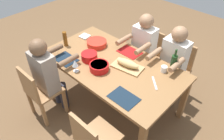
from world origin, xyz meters
TOP-DOWN VIEW (x-y plane):
  - ground_plane at (0.00, 0.00)m, footprint 8.00×8.00m
  - dining_table at (0.00, 0.00)m, footprint 1.90×1.05m
  - chair_near_left at (-0.52, -0.84)m, footprint 0.40×0.40m
  - diner_near_left at (-0.52, -0.66)m, footprint 0.41×0.53m
  - chair_far_right at (0.52, 0.84)m, footprint 0.40×0.40m
  - diner_far_right at (0.52, 0.66)m, footprint 0.41×0.53m
  - chair_near_right at (0.52, -0.84)m, footprint 0.40×0.40m
  - chair_far_center at (0.00, 0.84)m, footprint 0.40×0.40m
  - diner_far_center at (-0.00, 0.66)m, footprint 0.41×0.53m
  - serving_bowl_greens at (-0.28, -0.15)m, footprint 0.21×0.21m
  - serving_bowl_fruit at (-0.46, 0.17)m, footprint 0.29×0.29m
  - serving_bowl_pasta at (-0.03, -0.20)m, footprint 0.25×0.25m
  - cutting_board at (0.20, 0.08)m, footprint 0.43×0.28m
  - bread_loaf at (0.20, 0.08)m, footprint 0.33×0.16m
  - wine_bottle at (0.64, 0.46)m, footprint 0.08×0.08m
  - beer_bottle at (-0.80, -0.15)m, footprint 0.06×0.06m
  - wine_glass at (-0.22, -0.43)m, footprint 0.08×0.08m
  - placemat_near_left at (-0.52, -0.36)m, footprint 0.32×0.23m
  - cup_far_right at (0.58, 0.33)m, footprint 0.08×0.08m
  - placemat_near_right at (0.52, -0.36)m, footprint 0.32×0.23m
  - placemat_far_center at (0.00, 0.36)m, footprint 0.32×0.23m
  - carving_knife at (0.63, 0.07)m, footprint 0.18×0.18m
  - napkin_stack at (-0.78, 0.20)m, footprint 0.16×0.16m

SIDE VIEW (x-z plane):
  - ground_plane at x=0.00m, z-range 0.00..0.00m
  - chair_near_left at x=-0.52m, z-range 0.06..0.91m
  - chair_far_right at x=0.52m, z-range 0.06..0.91m
  - chair_near_right at x=0.52m, z-range 0.06..0.91m
  - chair_far_center at x=0.00m, z-range 0.06..0.91m
  - dining_table at x=0.00m, z-range 0.30..1.04m
  - diner_near_left at x=-0.52m, z-range 0.10..1.30m
  - diner_far_right at x=0.52m, z-range 0.10..1.30m
  - diner_far_center at x=0.00m, z-range 0.10..1.30m
  - placemat_near_left at x=-0.52m, z-range 0.74..0.75m
  - placemat_near_right at x=0.52m, z-range 0.74..0.75m
  - placemat_far_center at x=0.00m, z-range 0.74..0.75m
  - carving_knife at x=0.63m, z-range 0.74..0.75m
  - cutting_board at x=0.20m, z-range 0.74..0.76m
  - napkin_stack at x=-0.78m, z-range 0.74..0.76m
  - cup_far_right at x=0.58m, z-range 0.74..0.82m
  - serving_bowl_fruit at x=-0.46m, z-range 0.75..0.82m
  - serving_bowl_pasta at x=-0.03m, z-range 0.75..0.84m
  - serving_bowl_greens at x=-0.28m, z-range 0.75..0.85m
  - bread_loaf at x=0.20m, z-range 0.76..0.85m
  - wine_bottle at x=0.64m, z-range 0.70..0.99m
  - beer_bottle at x=-0.80m, z-range 0.74..0.96m
  - wine_glass at x=-0.22m, z-range 0.77..0.94m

